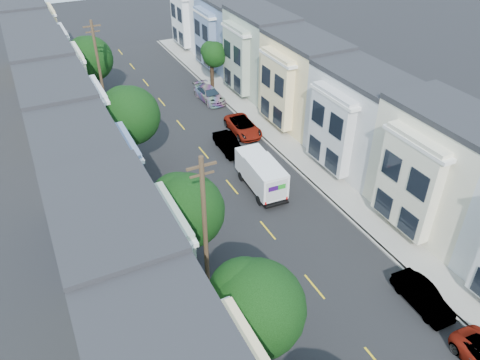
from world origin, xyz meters
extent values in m
plane|color=black|center=(0.00, 0.00, 0.00)|extent=(160.00, 160.00, 0.00)
cube|color=black|center=(0.00, 15.00, 0.01)|extent=(12.00, 70.00, 0.02)
cube|color=gray|center=(-6.05, 15.00, 0.07)|extent=(0.30, 70.00, 0.15)
cube|color=gray|center=(6.05, 15.00, 0.07)|extent=(0.30, 70.00, 0.15)
cube|color=gray|center=(-7.35, 15.00, 0.07)|extent=(2.60, 70.00, 0.15)
cube|color=gray|center=(7.35, 15.00, 0.07)|extent=(2.60, 70.00, 0.15)
cube|color=gold|center=(0.00, 15.00, 0.00)|extent=(0.12, 70.00, 0.01)
cube|color=silver|center=(-11.15, 15.00, 0.00)|extent=(5.00, 70.00, 8.50)
cube|color=silver|center=(11.15, 15.00, 0.00)|extent=(5.00, 70.00, 8.50)
cylinder|color=black|center=(-6.60, -3.74, 1.81)|extent=(0.44, 0.44, 3.62)
sphere|color=#144213|center=(-6.30, -3.74, 5.23)|extent=(4.60, 4.60, 4.60)
cylinder|color=black|center=(-6.60, 5.25, 1.42)|extent=(0.44, 0.44, 2.84)
sphere|color=#144213|center=(-6.30, 5.25, 4.48)|extent=(4.70, 4.70, 4.70)
cylinder|color=black|center=(-6.60, 17.44, 1.86)|extent=(0.44, 0.44, 3.73)
sphere|color=#144213|center=(-6.30, 17.44, 5.37)|extent=(4.70, 4.70, 4.70)
cylinder|color=black|center=(-6.60, 33.37, 1.58)|extent=(0.44, 0.44, 3.16)
sphere|color=#144213|center=(-6.30, 33.37, 4.80)|extent=(4.70, 4.70, 4.70)
cylinder|color=black|center=(6.60, 31.20, 1.44)|extent=(0.44, 0.44, 2.89)
sphere|color=#144213|center=(6.90, 31.20, 3.89)|extent=(2.88, 2.88, 2.88)
cylinder|color=#42301E|center=(-6.30, 2.00, 5.00)|extent=(0.26, 0.26, 10.00)
cube|color=#42301E|center=(-6.30, 2.00, 9.60)|extent=(1.60, 0.12, 0.12)
cylinder|color=#42301E|center=(-6.30, 28.00, 5.00)|extent=(0.26, 0.26, 10.00)
cube|color=#42301E|center=(-6.30, 28.00, 9.60)|extent=(1.60, 0.12, 0.12)
cube|color=white|center=(1.98, 9.93, 1.66)|extent=(2.13, 3.82, 2.09)
cube|color=white|center=(1.98, 12.73, 1.57)|extent=(2.13, 1.78, 1.92)
cube|color=black|center=(1.98, 10.73, 0.51)|extent=(1.96, 5.48, 0.21)
cube|color=#2D0A51|center=(1.67, 8.02, 1.91)|extent=(0.80, 0.04, 0.39)
cube|color=#198C1E|center=(2.38, 8.02, 1.91)|extent=(0.62, 0.04, 0.39)
cylinder|color=black|center=(1.02, 8.88, 0.40)|extent=(0.25, 0.80, 0.80)
cylinder|color=black|center=(2.94, 8.88, 0.40)|extent=(0.25, 0.80, 0.80)
cylinder|color=black|center=(1.02, 12.46, 0.40)|extent=(0.25, 0.80, 0.80)
cylinder|color=black|center=(2.94, 12.46, 0.40)|extent=(0.25, 0.80, 0.80)
imported|color=black|center=(2.19, 17.36, 0.70)|extent=(1.63, 4.24, 1.40)
imported|color=#ACB5C7|center=(-4.90, -1.22, 0.61)|extent=(2.02, 4.18, 1.22)
imported|color=#320704|center=(-4.90, 10.91, 0.61)|extent=(1.79, 3.88, 1.22)
imported|color=silver|center=(4.90, -3.96, 0.68)|extent=(1.57, 4.12, 1.36)
imported|color=black|center=(4.90, 19.77, 0.69)|extent=(2.50, 5.08, 1.39)
imported|color=black|center=(4.90, 28.08, 0.72)|extent=(2.29, 4.91, 1.44)
camera|label=1|loc=(-13.11, -16.11, 21.99)|focal=35.00mm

